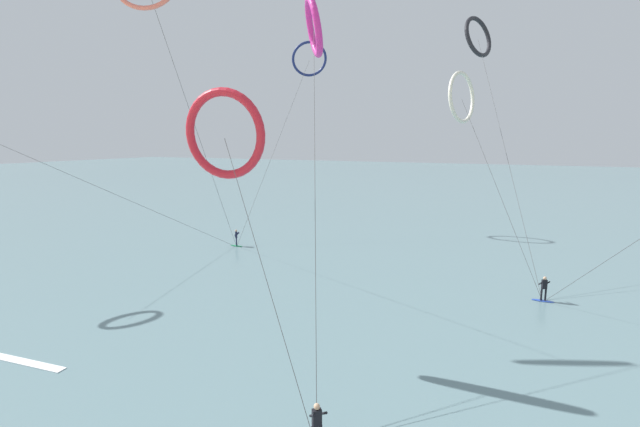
{
  "coord_description": "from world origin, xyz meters",
  "views": [
    {
      "loc": [
        9.71,
        0.39,
        10.71
      ],
      "look_at": [
        0.0,
        21.42,
        6.8
      ],
      "focal_mm": 24.68,
      "sensor_mm": 36.0,
      "label": 1
    }
  ],
  "objects_px": {
    "surfer_cobalt": "(544,290)",
    "kite_ivory": "(462,97)",
    "kite_navy": "(309,59)",
    "kite_magenta": "(314,27)",
    "kite_charcoal": "(478,37)",
    "surfer_emerald": "(236,239)",
    "kite_crimson": "(224,134)"
  },
  "relations": [
    {
      "from": "surfer_cobalt",
      "to": "kite_charcoal",
      "type": "xyz_separation_m",
      "value": [
        -6.76,
        16.54,
        19.88
      ]
    },
    {
      "from": "kite_charcoal",
      "to": "kite_navy",
      "type": "bearing_deg",
      "value": 113.23
    },
    {
      "from": "kite_navy",
      "to": "kite_charcoal",
      "type": "distance_m",
      "value": 19.31
    },
    {
      "from": "kite_crimson",
      "to": "kite_charcoal",
      "type": "bearing_deg",
      "value": -109.86
    },
    {
      "from": "surfer_cobalt",
      "to": "kite_charcoal",
      "type": "height_order",
      "value": "kite_charcoal"
    },
    {
      "from": "surfer_cobalt",
      "to": "kite_ivory",
      "type": "bearing_deg",
      "value": 107.36
    },
    {
      "from": "surfer_emerald",
      "to": "surfer_cobalt",
      "type": "xyz_separation_m",
      "value": [
        27.56,
        -4.13,
        0.0
      ]
    },
    {
      "from": "kite_navy",
      "to": "kite_magenta",
      "type": "distance_m",
      "value": 26.76
    },
    {
      "from": "surfer_emerald",
      "to": "kite_crimson",
      "type": "relative_size",
      "value": 0.13
    },
    {
      "from": "kite_magenta",
      "to": "surfer_emerald",
      "type": "bearing_deg",
      "value": 22.03
    },
    {
      "from": "surfer_emerald",
      "to": "kite_magenta",
      "type": "xyz_separation_m",
      "value": [
        13.51,
        -10.06,
        16.65
      ]
    },
    {
      "from": "kite_magenta",
      "to": "kite_charcoal",
      "type": "bearing_deg",
      "value": -49.26
    },
    {
      "from": "surfer_cobalt",
      "to": "kite_magenta",
      "type": "height_order",
      "value": "kite_magenta"
    },
    {
      "from": "surfer_emerald",
      "to": "kite_ivory",
      "type": "xyz_separation_m",
      "value": [
        20.73,
        3.18,
        13.32
      ]
    },
    {
      "from": "kite_navy",
      "to": "kite_charcoal",
      "type": "xyz_separation_m",
      "value": [
        19.26,
        -1.31,
        0.51
      ]
    },
    {
      "from": "kite_charcoal",
      "to": "kite_crimson",
      "type": "height_order",
      "value": "kite_charcoal"
    },
    {
      "from": "surfer_emerald",
      "to": "kite_charcoal",
      "type": "relative_size",
      "value": 0.07
    },
    {
      "from": "surfer_emerald",
      "to": "kite_magenta",
      "type": "distance_m",
      "value": 23.69
    },
    {
      "from": "kite_ivory",
      "to": "kite_crimson",
      "type": "distance_m",
      "value": 22.82
    },
    {
      "from": "kite_magenta",
      "to": "kite_charcoal",
      "type": "height_order",
      "value": "kite_charcoal"
    },
    {
      "from": "surfer_cobalt",
      "to": "kite_crimson",
      "type": "distance_m",
      "value": 22.83
    },
    {
      "from": "surfer_emerald",
      "to": "kite_crimson",
      "type": "xyz_separation_m",
      "value": [
        12.35,
        -17.81,
        10.14
      ]
    },
    {
      "from": "kite_navy",
      "to": "kite_magenta",
      "type": "relative_size",
      "value": 1.15
    },
    {
      "from": "surfer_emerald",
      "to": "kite_charcoal",
      "type": "height_order",
      "value": "kite_charcoal"
    },
    {
      "from": "surfer_cobalt",
      "to": "kite_magenta",
      "type": "bearing_deg",
      "value": 177.23
    },
    {
      "from": "kite_navy",
      "to": "kite_crimson",
      "type": "distance_m",
      "value": 34.58
    },
    {
      "from": "kite_navy",
      "to": "kite_ivory",
      "type": "bearing_deg",
      "value": 117.73
    },
    {
      "from": "kite_ivory",
      "to": "kite_navy",
      "type": "bearing_deg",
      "value": 80.85
    },
    {
      "from": "surfer_cobalt",
      "to": "kite_magenta",
      "type": "xyz_separation_m",
      "value": [
        -14.05,
        -5.93,
        16.65
      ]
    },
    {
      "from": "kite_charcoal",
      "to": "surfer_cobalt",
      "type": "bearing_deg",
      "value": -130.65
    },
    {
      "from": "kite_navy",
      "to": "kite_magenta",
      "type": "xyz_separation_m",
      "value": [
        11.97,
        -23.78,
        -2.72
      ]
    },
    {
      "from": "kite_charcoal",
      "to": "kite_crimson",
      "type": "distance_m",
      "value": 32.86
    }
  ]
}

